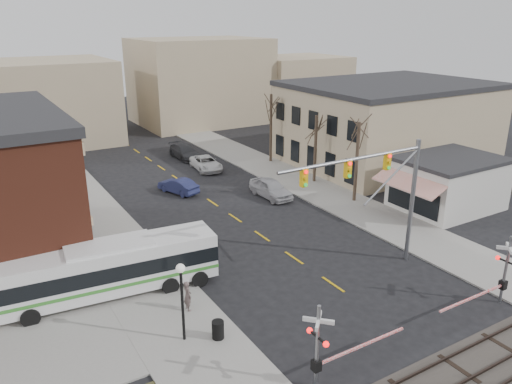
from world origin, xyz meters
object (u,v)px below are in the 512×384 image
Objects in this scene: rr_crossing_east at (501,273)px; car_c at (206,163)px; rr_crossing_west at (325,345)px; car_b at (178,186)px; transit_bus at (112,268)px; pedestrian_near at (188,296)px; trash_bin at (218,330)px; car_a at (271,188)px; pedestrian_far at (114,271)px; car_d at (185,152)px; traffic_signal_mast at (381,182)px; street_lamp at (181,286)px.

rr_crossing_east is 1.14× the size of car_c.
car_b is at bearing 80.76° from rr_crossing_west.
transit_bus reaches higher than pedestrian_near.
trash_bin is 0.19× the size of car_a.
pedestrian_near reaches higher than car_a.
car_d is at bearing 36.34° from pedestrian_far.
rr_crossing_east is at bearing -87.37° from car_d.
car_d reaches higher than car_b.
car_a is at bearing 62.83° from rr_crossing_west.
car_a is (16.40, 9.05, -0.91)m from transit_bus.
car_c is (-2.49, 31.29, -1.28)m from rr_crossing_east.
pedestrian_far is (-5.29, 13.02, -1.09)m from rr_crossing_west.
car_d is 2.98× the size of pedestrian_near.
pedestrian_near reaches higher than car_d.
transit_bus is 24.68m from car_c.
car_b is (4.25, 26.14, -1.29)m from rr_crossing_west.
car_c is at bearing 89.06° from traffic_signal_mast.
street_lamp is at bearing -136.14° from car_a.
pedestrian_far is (-17.29, 12.97, -1.09)m from rr_crossing_east.
pedestrian_near is at bearing -114.58° from car_d.
pedestrian_far is at bearing 26.00° from pedestrian_near.
car_a is 0.95× the size of car_d.
traffic_signal_mast is 6.09× the size of pedestrian_near.
street_lamp is 2.97m from trash_bin.
rr_crossing_east is 6.09× the size of trash_bin.
traffic_signal_mast is 7.98m from rr_crossing_east.
trash_bin is 22.12m from car_b.
car_b is 7.39m from car_c.
trash_bin is at bearing -173.27° from traffic_signal_mast.
car_a is (1.65, 14.50, -4.94)m from traffic_signal_mast.
street_lamp is 1.00× the size of car_b.
car_d is 27.72m from pedestrian_far.
rr_crossing_east is at bearing 86.74° from car_b.
transit_bus is 17.39m from car_b.
pedestrian_near is (-12.25, -23.21, 0.28)m from car_c.
street_lamp is 4.44× the size of trash_bin.
pedestrian_near is at bearing -138.39° from car_a.
car_a is at bearing 28.90° from transit_bus.
traffic_signal_mast is 2.04× the size of car_d.
car_b is at bearing 106.53° from rr_crossing_east.
car_a is at bearing -47.96° from pedestrian_near.
rr_crossing_east reaches higher than car_b.
rr_crossing_east is at bearing -19.92° from street_lamp.
car_a is at bearing 4.58° from pedestrian_far.
street_lamp is at bearing -101.20° from pedestrian_far.
rr_crossing_west is 32.77m from car_c.
street_lamp is 0.85× the size of car_a.
rr_crossing_west is at bearing -144.71° from traffic_signal_mast.
traffic_signal_mast is at bearing -92.01° from car_d.
traffic_signal_mast is at bearing -20.26° from transit_bus.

